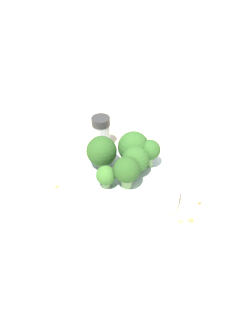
{
  "coord_description": "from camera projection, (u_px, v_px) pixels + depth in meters",
  "views": [
    {
      "loc": [
        -0.05,
        -0.42,
        0.43
      ],
      "look_at": [
        0.0,
        0.0,
        0.07
      ],
      "focal_mm": 35.0,
      "sensor_mm": 36.0,
      "label": 1
    }
  ],
  "objects": [
    {
      "name": "ground_plane",
      "position": [
        126.0,
        196.0,
        0.6
      ],
      "size": [
        3.0,
        3.0,
        0.0
      ],
      "primitive_type": "plane",
      "color": "beige"
    },
    {
      "name": "bowl",
      "position": [
        126.0,
        189.0,
        0.59
      ],
      "size": [
        0.19,
        0.19,
        0.04
      ],
      "primitive_type": "cylinder",
      "color": "silver",
      "rests_on": "ground_plane"
    },
    {
      "name": "broccoli_floret_0",
      "position": [
        124.0,
        171.0,
        0.54
      ],
      "size": [
        0.05,
        0.05,
        0.06
      ],
      "color": "#84AD66",
      "rests_on": "bowl"
    },
    {
      "name": "broccoli_floret_1",
      "position": [
        102.0,
        152.0,
        0.59
      ],
      "size": [
        0.05,
        0.05,
        0.06
      ],
      "color": "#7A9E5B",
      "rests_on": "bowl"
    },
    {
      "name": "broccoli_floret_2",
      "position": [
        106.0,
        176.0,
        0.55
      ],
      "size": [
        0.03,
        0.03,
        0.04
      ],
      "color": "#7A9E5B",
      "rests_on": "bowl"
    },
    {
      "name": "broccoli_floret_3",
      "position": [
        133.0,
        147.0,
        0.59
      ],
      "size": [
        0.06,
        0.06,
        0.07
      ],
      "color": "#84AD66",
      "rests_on": "bowl"
    },
    {
      "name": "broccoli_floret_4",
      "position": [
        136.0,
        160.0,
        0.57
      ],
      "size": [
        0.05,
        0.05,
        0.06
      ],
      "color": "#84AD66",
      "rests_on": "bowl"
    },
    {
      "name": "broccoli_floret_5",
      "position": [
        150.0,
        151.0,
        0.59
      ],
      "size": [
        0.04,
        0.04,
        0.06
      ],
      "color": "#84AD66",
      "rests_on": "bowl"
    },
    {
      "name": "pepper_shaker",
      "position": [
        101.0,
        132.0,
        0.69
      ],
      "size": [
        0.04,
        0.04,
        0.07
      ],
      "color": "#B2B7BC",
      "rests_on": "ground_plane"
    },
    {
      "name": "almond_crumb_0",
      "position": [
        57.0,
        186.0,
        0.61
      ],
      "size": [
        0.01,
        0.01,
        0.01
      ],
      "primitive_type": "cube",
      "rotation": [
        0.0,
        0.0,
        3.86
      ],
      "color": "tan",
      "rests_on": "ground_plane"
    },
    {
      "name": "almond_crumb_1",
      "position": [
        191.0,
        219.0,
        0.55
      ],
      "size": [
        0.01,
        0.01,
        0.01
      ],
      "primitive_type": "cube",
      "rotation": [
        0.0,
        0.0,
        5.73
      ],
      "color": "#AD7F4C",
      "rests_on": "ground_plane"
    },
    {
      "name": "almond_crumb_2",
      "position": [
        181.0,
        220.0,
        0.55
      ],
      "size": [
        0.01,
        0.01,
        0.01
      ],
      "primitive_type": "cube",
      "rotation": [
        0.0,
        0.0,
        6.1
      ],
      "color": "tan",
      "rests_on": "ground_plane"
    },
    {
      "name": "almond_crumb_3",
      "position": [
        200.0,
        202.0,
        0.58
      ],
      "size": [
        0.01,
        0.01,
        0.01
      ],
      "primitive_type": "cube",
      "rotation": [
        0.0,
        0.0,
        0.49
      ],
      "color": "olive",
      "rests_on": "ground_plane"
    }
  ]
}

